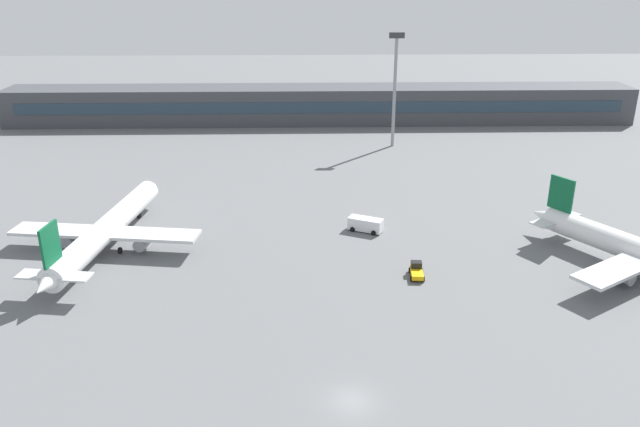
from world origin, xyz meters
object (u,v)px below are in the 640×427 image
airplane_mid (108,228)px  floodlight_tower_west (395,82)px  service_van_white (366,224)px  baggage_tug_yellow (417,271)px

airplane_mid → floodlight_tower_west: bearing=47.8°
airplane_mid → service_van_white: 37.69m
floodlight_tower_west → service_van_white: bearing=-102.3°
airplane_mid → baggage_tug_yellow: airplane_mid is taller
floodlight_tower_west → baggage_tug_yellow: bearing=-94.8°
airplane_mid → service_van_white: bearing=7.2°
airplane_mid → floodlight_tower_west: floodlight_tower_west is taller
airplane_mid → baggage_tug_yellow: bearing=-13.7°
airplane_mid → baggage_tug_yellow: (42.60, -10.37, -2.13)m
airplane_mid → floodlight_tower_west: size_ratio=1.58×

